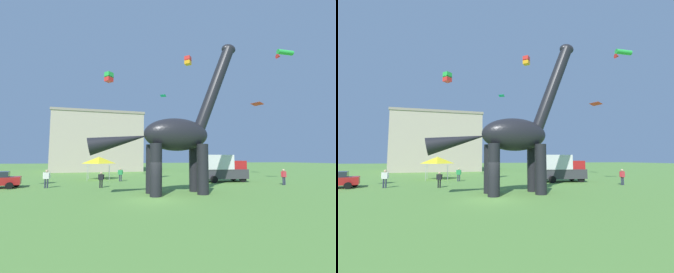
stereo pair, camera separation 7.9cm
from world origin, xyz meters
TOP-DOWN VIEW (x-y plane):
  - ground_plane at (0.00, 0.00)m, footprint 240.00×240.00m
  - dinosaur_sculpture at (2.21, 2.07)m, footprint 12.46×2.64m
  - parked_box_truck at (10.29, 9.39)m, footprint 5.83×2.82m
  - person_far_spectator at (14.94, 4.70)m, footprint 0.63×0.28m
  - person_vendor_side at (-8.55, 8.60)m, footprint 0.65×0.28m
  - person_near_flyer at (-1.41, 13.20)m, footprint 0.60×0.27m
  - person_strolling_adult at (-3.58, 7.48)m, footprint 0.56×0.25m
  - festival_canopy_tent at (-4.03, 16.48)m, footprint 3.15×3.15m
  - kite_apex at (14.55, 3.46)m, footprint 1.77×1.51m
  - kite_trailing at (20.22, 15.51)m, footprint 1.79×2.06m
  - kite_mid_right at (8.33, 15.41)m, footprint 1.19×1.19m
  - kite_high_right at (-3.04, 16.01)m, footprint 1.26×1.26m
  - kite_near_low at (5.52, 19.41)m, footprint 1.10×1.01m
  - background_building_block at (-4.55, 39.29)m, footprint 18.67×13.54m

SIDE VIEW (x-z plane):
  - ground_plane at x=0.00m, z-range 0.00..0.00m
  - person_strolling_adult at x=-3.58m, z-range 0.16..1.65m
  - person_near_flyer at x=-1.41m, z-range 0.17..1.78m
  - person_far_spectator at x=14.94m, z-range 0.18..1.85m
  - person_vendor_side at x=-8.55m, z-range 0.18..1.91m
  - parked_box_truck at x=10.29m, z-range 0.05..3.25m
  - festival_canopy_tent at x=-4.03m, z-range 1.04..4.04m
  - dinosaur_sculpture at x=2.21m, z-range -1.80..11.22m
  - background_building_block at x=-4.55m, z-range 0.01..12.79m
  - kite_trailing at x=20.22m, z-range 11.42..11.67m
  - kite_near_low at x=5.52m, z-range 12.74..12.98m
  - kite_apex at x=14.55m, z-range 13.53..14.04m
  - kite_high_right at x=-3.04m, z-range 13.28..14.56m
  - kite_mid_right at x=8.33m, z-range 16.76..17.96m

